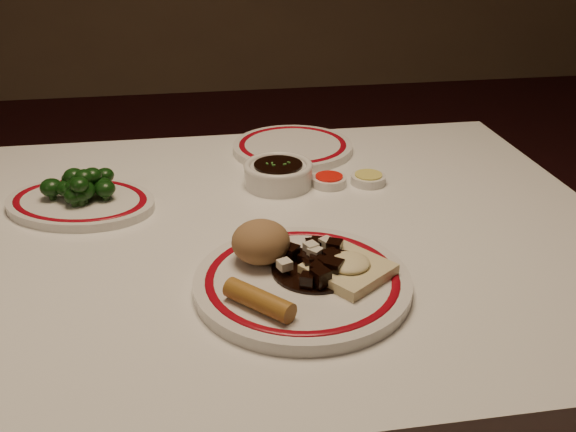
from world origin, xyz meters
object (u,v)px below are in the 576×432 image
(main_plate, at_px, (302,282))
(broccoli_pile, at_px, (80,185))
(stirfry_heap, at_px, (319,264))
(fried_wonton, at_px, (349,268))
(dining_table, at_px, (244,278))
(soy_bowl, at_px, (278,175))
(rice_mound, at_px, (261,242))
(broccoli_plate, at_px, (80,202))
(spring_roll, at_px, (259,300))

(main_plate, xyz_separation_m, broccoli_pile, (-0.32, 0.31, 0.03))
(stirfry_heap, distance_m, broccoli_pile, 0.45)
(main_plate, xyz_separation_m, fried_wonton, (0.06, -0.00, 0.02))
(dining_table, xyz_separation_m, soy_bowl, (0.08, 0.16, 0.11))
(rice_mound, bearing_deg, stirfry_heap, -28.00)
(broccoli_plate, bearing_deg, rice_mound, -42.51)
(spring_roll, bearing_deg, rice_mound, 38.74)
(fried_wonton, xyz_separation_m, soy_bowl, (-0.04, 0.35, -0.01))
(fried_wonton, bearing_deg, rice_mound, 153.07)
(soy_bowl, bearing_deg, spring_roll, -101.63)
(spring_roll, xyz_separation_m, stirfry_heap, (0.09, 0.08, -0.00))
(spring_roll, bearing_deg, soy_bowl, 35.28)
(rice_mound, bearing_deg, broccoli_pile, 136.99)
(dining_table, xyz_separation_m, broccoli_plate, (-0.26, 0.12, 0.10))
(broccoli_pile, bearing_deg, broccoli_plate, -174.35)
(dining_table, xyz_separation_m, stirfry_heap, (0.09, -0.17, 0.12))
(spring_roll, height_order, broccoli_plate, spring_roll)
(stirfry_heap, bearing_deg, main_plate, -151.43)
(rice_mound, bearing_deg, broccoli_plate, 137.49)
(soy_bowl, bearing_deg, main_plate, -93.07)
(dining_table, distance_m, fried_wonton, 0.26)
(main_plate, height_order, broccoli_plate, main_plate)
(stirfry_heap, distance_m, broccoli_plate, 0.46)
(fried_wonton, relative_size, stirfry_heap, 1.14)
(main_plate, bearing_deg, rice_mound, 132.51)
(stirfry_heap, height_order, broccoli_pile, broccoli_pile)
(spring_roll, xyz_separation_m, soy_bowl, (0.08, 0.41, -0.01))
(dining_table, bearing_deg, broccoli_pile, 154.70)
(spring_roll, xyz_separation_m, broccoli_pile, (-0.26, 0.37, 0.01))
(main_plate, xyz_separation_m, rice_mound, (-0.05, 0.05, 0.04))
(dining_table, height_order, fried_wonton, fried_wonton)
(main_plate, xyz_separation_m, spring_roll, (-0.07, -0.06, 0.02))
(broccoli_plate, height_order, broccoli_pile, broccoli_pile)
(main_plate, bearing_deg, soy_bowl, 86.93)
(spring_roll, distance_m, fried_wonton, 0.14)
(spring_roll, relative_size, soy_bowl, 0.79)
(rice_mound, relative_size, broccoli_plate, 0.26)
(dining_table, height_order, broccoli_plate, broccoli_plate)
(main_plate, distance_m, stirfry_heap, 0.03)
(stirfry_heap, bearing_deg, rice_mound, 152.00)
(fried_wonton, distance_m, broccoli_plate, 0.50)
(broccoli_pile, xyz_separation_m, soy_bowl, (0.34, 0.04, -0.02))
(dining_table, height_order, broccoli_pile, broccoli_pile)
(dining_table, xyz_separation_m, broccoli_pile, (-0.26, 0.12, 0.13))
(stirfry_heap, xyz_separation_m, broccoli_plate, (-0.35, 0.29, -0.02))
(spring_roll, bearing_deg, main_plate, 0.96)
(dining_table, height_order, main_plate, main_plate)
(spring_roll, bearing_deg, broccoli_pile, 81.50)
(fried_wonton, bearing_deg, soy_bowl, 97.15)
(spring_roll, distance_m, broccoli_plate, 0.45)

